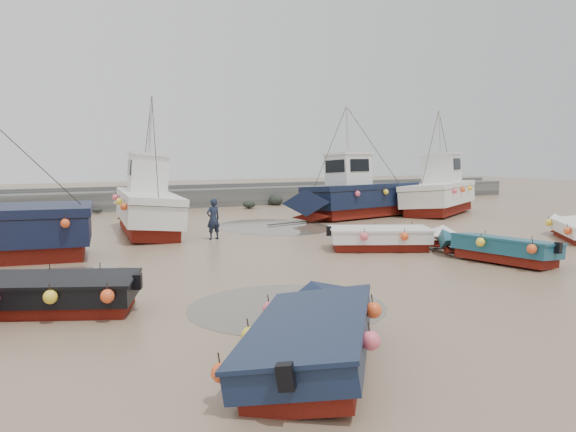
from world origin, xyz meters
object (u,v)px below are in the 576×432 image
object	(u,v)px
dinghy_5	(389,235)
dinghy_4	(34,290)
dinghy_1	(318,330)
cabin_boat_3	(443,191)
dinghy_2	(495,245)
cabin_boat_1	(145,203)
person	(214,239)
cabin_boat_2	(354,194)

from	to	relation	value
dinghy_5	dinghy_4	bearing A→B (deg)	-49.52
dinghy_1	cabin_boat_3	bearing A→B (deg)	80.03
dinghy_2	cabin_boat_1	distance (m)	15.30
dinghy_1	person	bearing A→B (deg)	114.78
cabin_boat_3	cabin_boat_1	bearing A→B (deg)	-120.47
person	dinghy_4	bearing A→B (deg)	38.23
dinghy_4	cabin_boat_1	distance (m)	13.34
dinghy_5	cabin_boat_2	xyz separation A→B (m)	(4.73, 9.49, 0.79)
dinghy_5	cabin_boat_2	bearing A→B (deg)	179.07
cabin_boat_2	dinghy_4	bearing A→B (deg)	115.91
cabin_boat_1	person	world-z (taller)	cabin_boat_1
dinghy_4	person	world-z (taller)	dinghy_4
dinghy_5	cabin_boat_3	xyz separation A→B (m)	(10.93, 9.14, 0.81)
cabin_boat_3	person	world-z (taller)	cabin_boat_3
dinghy_1	cabin_boat_1	world-z (taller)	cabin_boat_1
cabin_boat_2	cabin_boat_1	bearing A→B (deg)	81.73
cabin_boat_3	dinghy_2	bearing A→B (deg)	-67.08
dinghy_2	cabin_boat_2	distance (m)	13.34
dinghy_5	cabin_boat_3	bearing A→B (deg)	155.51
dinghy_5	cabin_boat_1	world-z (taller)	cabin_boat_1
dinghy_1	dinghy_2	size ratio (longest dim) A/B	1.07
dinghy_1	cabin_boat_2	size ratio (longest dim) A/B	0.57
dinghy_5	person	distance (m)	7.46
cabin_boat_1	cabin_boat_2	size ratio (longest dim) A/B	0.98
dinghy_1	cabin_boat_3	world-z (taller)	cabin_boat_3
dinghy_2	cabin_boat_1	world-z (taller)	cabin_boat_1
dinghy_4	dinghy_5	size ratio (longest dim) A/B	1.01
dinghy_2	dinghy_5	size ratio (longest dim) A/B	0.96
dinghy_4	cabin_boat_2	distance (m)	21.36
dinghy_4	dinghy_5	xyz separation A→B (m)	(12.36, 3.29, 0.00)
cabin_boat_2	cabin_boat_3	size ratio (longest dim) A/B	1.15
dinghy_1	dinghy_4	bearing A→B (deg)	165.50
person	dinghy_5	bearing A→B (deg)	120.87
dinghy_1	dinghy_5	xyz separation A→B (m)	(8.08, 8.65, 0.01)
person	cabin_boat_1	bearing A→B (deg)	-71.10
dinghy_2	cabin_boat_2	world-z (taller)	cabin_boat_2
dinghy_1	dinghy_4	world-z (taller)	same
dinghy_4	cabin_boat_1	bearing A→B (deg)	0.13
dinghy_2	dinghy_5	bearing A→B (deg)	103.28
dinghy_2	cabin_boat_1	size ratio (longest dim) A/B	0.55
dinghy_4	person	xyz separation A→B (m)	(7.32, 8.75, -0.55)
cabin_boat_2	person	world-z (taller)	cabin_boat_2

